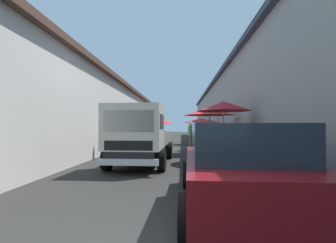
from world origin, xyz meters
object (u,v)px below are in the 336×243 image
object	(u,v)px
vendor_in_shade	(191,134)
hatchback_car	(237,166)
fruit_stall_far_left	(201,123)
fruit_stall_near_right	(161,124)
vendor_by_crates	(113,137)
fruit_stall_mid_lane	(209,117)
fruit_stall_far_right	(222,118)
delivery_truck	(139,137)

from	to	relation	value
vendor_in_shade	hatchback_car	bearing A→B (deg)	-177.62
fruit_stall_far_left	hatchback_car	distance (m)	14.67
fruit_stall_near_right	vendor_by_crates	xyz separation A→B (m)	(-10.44, 1.30, -0.63)
fruit_stall_far_left	fruit_stall_mid_lane	bearing A→B (deg)	179.20
fruit_stall_near_right	hatchback_car	bearing A→B (deg)	-170.87
fruit_stall_far_right	vendor_by_crates	size ratio (longest dim) A/B	1.50
fruit_stall_far_left	vendor_by_crates	world-z (taller)	fruit_stall_far_left
fruit_stall_far_right	hatchback_car	distance (m)	5.45
hatchback_car	delivery_truck	world-z (taller)	delivery_truck
fruit_stall_far_right	delivery_truck	xyz separation A→B (m)	(-1.27, 3.05, -0.68)
fruit_stall_mid_lane	fruit_stall_near_right	distance (m)	9.27
fruit_stall_far_left	fruit_stall_mid_lane	size ratio (longest dim) A/B	1.06
delivery_truck	vendor_by_crates	size ratio (longest dim) A/B	3.04
fruit_stall_far_left	hatchback_car	bearing A→B (deg)	177.95
fruit_stall_far_right	fruit_stall_mid_lane	bearing A→B (deg)	3.76
delivery_truck	vendor_by_crates	xyz separation A→B (m)	(2.46, 1.60, -0.09)
delivery_truck	fruit_stall_near_right	bearing A→B (deg)	1.34
delivery_truck	vendor_by_crates	distance (m)	2.94
fruit_stall_mid_lane	fruit_stall_far_right	world-z (taller)	fruit_stall_far_right
fruit_stall_mid_lane	hatchback_car	distance (m)	8.34
fruit_stall_mid_lane	fruit_stall_far_right	distance (m)	2.93
hatchback_car	vendor_by_crates	xyz separation A→B (m)	(6.52, 4.02, 0.21)
fruit_stall_far_right	fruit_stall_far_left	bearing A→B (deg)	0.63
fruit_stall_far_right	delivery_truck	bearing A→B (deg)	112.63
hatchback_car	delivery_truck	size ratio (longest dim) A/B	0.80
fruit_stall_far_left	fruit_stall_near_right	xyz separation A→B (m)	(2.33, 3.25, -0.04)
hatchback_car	vendor_by_crates	world-z (taller)	vendor_by_crates
fruit_stall_far_left	hatchback_car	xyz separation A→B (m)	(-14.63, 0.52, -0.88)
fruit_stall_near_right	vendor_by_crates	world-z (taller)	fruit_stall_near_right
fruit_stall_far_right	vendor_by_crates	bearing A→B (deg)	75.61
delivery_truck	vendor_in_shade	world-z (taller)	delivery_truck
fruit_stall_far_right	hatchback_car	world-z (taller)	fruit_stall_far_right
vendor_by_crates	hatchback_car	bearing A→B (deg)	-148.33
hatchback_car	delivery_truck	xyz separation A→B (m)	(4.06, 2.42, 0.30)
hatchback_car	vendor_in_shade	bearing A→B (deg)	2.38
fruit_stall_mid_lane	hatchback_car	xyz separation A→B (m)	(-8.25, 0.43, -1.15)
fruit_stall_near_right	vendor_in_shade	bearing A→B (deg)	-161.58
vendor_by_crates	vendor_in_shade	world-z (taller)	vendor_in_shade
fruit_stall_mid_lane	vendor_in_shade	bearing A→B (deg)	25.53
fruit_stall_far_right	delivery_truck	size ratio (longest dim) A/B	0.50
vendor_by_crates	vendor_in_shade	size ratio (longest dim) A/B	0.99
vendor_in_shade	fruit_stall_mid_lane	bearing A→B (deg)	-154.47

